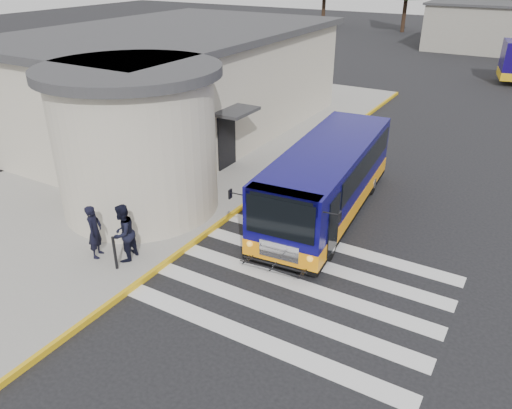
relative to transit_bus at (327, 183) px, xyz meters
The scene contains 9 objects.
ground 3.84m from the transit_bus, 67.42° to the right, with size 140.00×140.00×0.00m, color black.
sidewalk 7.70m from the transit_bus, behind, with size 10.00×34.00×0.15m, color gray.
curb_strip 2.93m from the transit_bus, 166.80° to the left, with size 0.12×34.00×0.16m, color gold.
station_building 10.17m from the transit_bus, 159.51° to the left, with size 12.70×18.70×4.80m.
crosswalk 4.43m from the transit_bus, 77.77° to the right, with size 8.00×5.35×0.01m.
transit_bus is the anchor object (origin of this frame).
pedestrian_a 7.51m from the transit_bus, 126.91° to the right, with size 0.59×0.38×1.60m, color black.
pedestrian_b 6.80m from the transit_bus, 122.74° to the right, with size 0.83×0.65×1.71m, color black.
bollard 7.18m from the transit_bus, 119.83° to the right, with size 0.08×0.08×1.01m, color black.
Camera 1 is at (4.28, -10.88, 7.96)m, focal length 35.00 mm.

